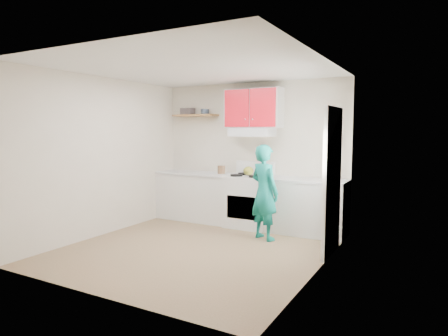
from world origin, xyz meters
The scene contains 21 objects.
floor centered at (0.00, 0.00, 0.00)m, with size 3.80×3.80×0.00m, color brown.
ceiling centered at (0.00, 0.00, 2.60)m, with size 3.60×3.80×0.04m, color white.
back_wall centered at (0.00, 1.90, 1.30)m, with size 3.60×0.04×2.60m, color beige.
front_wall centered at (0.00, -1.90, 1.30)m, with size 3.60×0.04×2.60m, color beige.
left_wall centered at (-1.80, 0.00, 1.30)m, with size 0.04×3.80×2.60m, color beige.
right_wall centered at (1.80, 0.00, 1.30)m, with size 0.04×3.80×2.60m, color beige.
door centered at (1.78, 0.70, 1.02)m, with size 0.05×0.85×2.05m, color white.
door_glass centered at (1.75, 0.70, 1.45)m, with size 0.01×0.55×0.95m, color white.
counter_left centered at (-1.04, 1.60, 0.45)m, with size 1.52×0.60×0.90m, color silver.
counter_right centered at (1.14, 1.60, 0.45)m, with size 1.32×0.60×0.90m, color silver.
stove centered at (0.10, 1.57, 0.46)m, with size 0.76×0.65×0.92m, color white.
range_hood centered at (0.10, 1.68, 1.70)m, with size 0.76×0.44×0.15m, color silver.
upper_cabinets centered at (0.10, 1.73, 2.12)m, with size 1.02×0.33×0.70m, color red.
shelf centered at (-1.15, 1.75, 2.02)m, with size 0.90×0.30×0.04m, color brown.
books centered at (-1.36, 1.79, 2.10)m, with size 0.25×0.18×0.13m, color #483F42.
tin centered at (-0.93, 1.74, 2.09)m, with size 0.16×0.16×0.10m, color #333D4C.
kettle centered at (0.05, 1.64, 1.00)m, with size 0.19×0.19×0.16m, color olive.
crock centered at (-0.51, 1.64, 0.99)m, with size 0.14×0.14×0.17m, color brown.
cutting_board centered at (1.08, 1.60, 0.91)m, with size 0.29×0.21×0.02m, color olive.
silicone_mat centered at (1.38, 1.57, 0.90)m, with size 0.27×0.22×0.01m, color #B41215.
person centered at (0.66, 0.96, 0.75)m, with size 0.55×0.36×1.51m, color #0B6A61.
Camera 1 is at (3.06, -4.73, 1.73)m, focal length 31.48 mm.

